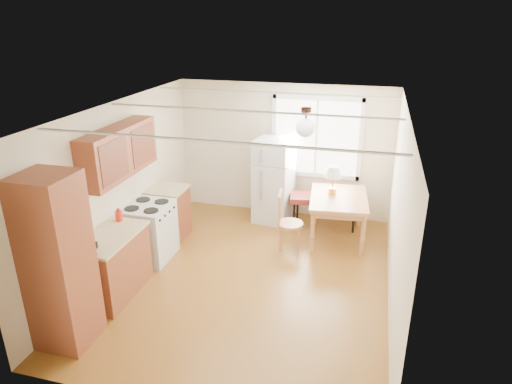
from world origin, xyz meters
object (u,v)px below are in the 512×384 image
(refrigerator, at_px, (274,181))
(dining_table, at_px, (338,203))
(chair, at_px, (285,217))
(bench, at_px, (325,199))

(refrigerator, relative_size, dining_table, 1.17)
(refrigerator, distance_m, dining_table, 1.33)
(dining_table, bearing_deg, refrigerator, 152.55)
(chair, bearing_deg, dining_table, 26.66)
(dining_table, relative_size, chair, 1.38)
(refrigerator, bearing_deg, chair, -60.16)
(refrigerator, bearing_deg, dining_table, -14.16)
(bench, distance_m, dining_table, 0.58)
(dining_table, bearing_deg, chair, -151.59)
(refrigerator, relative_size, chair, 1.62)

